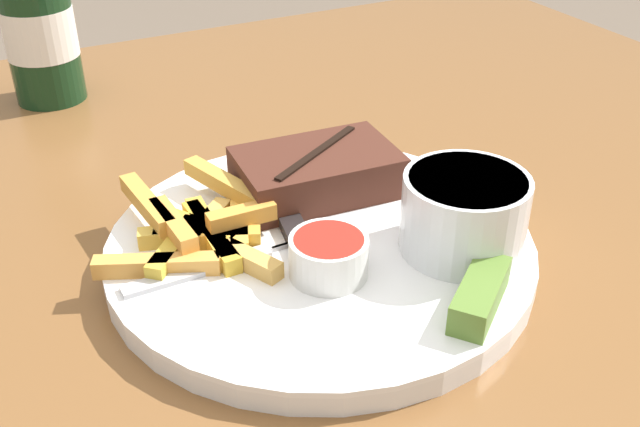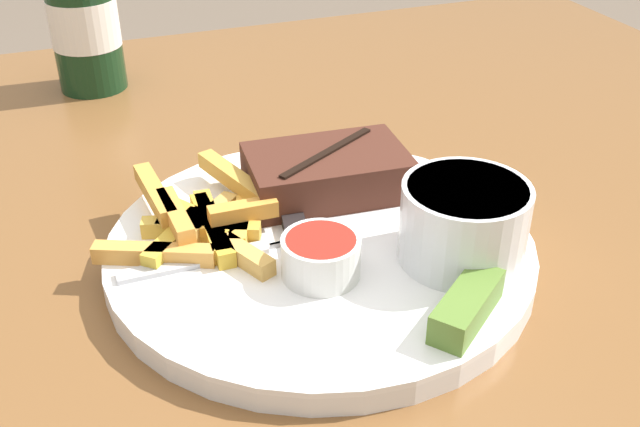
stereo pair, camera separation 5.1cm
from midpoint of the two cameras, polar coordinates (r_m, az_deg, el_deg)
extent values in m
cube|color=brown|center=(0.54, 2.70, -5.34)|extent=(1.12, 1.05, 0.04)
cylinder|color=brown|center=(1.30, 14.85, -2.12)|extent=(0.06, 0.06, 0.71)
cylinder|color=white|center=(0.52, 2.77, -2.98)|extent=(0.29, 0.29, 0.01)
cylinder|color=white|center=(0.52, 2.80, -2.16)|extent=(0.29, 0.29, 0.00)
cube|color=#472319|center=(0.56, 3.11, 3.07)|extent=(0.12, 0.08, 0.03)
cube|color=black|center=(0.56, 3.16, 4.62)|extent=(0.09, 0.06, 0.00)
cube|color=gold|center=(0.56, -4.02, 2.62)|extent=(0.04, 0.08, 0.01)
cube|color=gold|center=(0.50, -9.70, -3.16)|extent=(0.08, 0.04, 0.01)
cube|color=gold|center=(0.51, -4.92, -1.48)|extent=(0.06, 0.03, 0.01)
cube|color=gold|center=(0.54, -9.88, 1.43)|extent=(0.02, 0.08, 0.01)
cube|color=gold|center=(0.51, -8.21, -0.23)|extent=(0.01, 0.06, 0.01)
cube|color=gold|center=(0.49, -2.76, -3.36)|extent=(0.03, 0.05, 0.01)
cube|color=gold|center=(0.51, -3.09, 0.08)|extent=(0.05, 0.01, 0.01)
cube|color=gold|center=(0.53, -6.23, -0.71)|extent=(0.04, 0.06, 0.01)
cube|color=gold|center=(0.52, -5.47, -1.28)|extent=(0.01, 0.08, 0.01)
cube|color=gold|center=(0.52, -7.41, -1.05)|extent=(0.06, 0.03, 0.01)
cube|color=gold|center=(0.52, -5.54, -0.98)|extent=(0.02, 0.08, 0.01)
cube|color=gold|center=(0.53, -5.82, -0.59)|extent=(0.05, 0.05, 0.01)
cube|color=gold|center=(0.53, -3.21, -0.32)|extent=(0.04, 0.07, 0.01)
cube|color=gold|center=(0.51, -8.25, -1.98)|extent=(0.05, 0.06, 0.01)
cube|color=gold|center=(0.52, -6.77, -1.19)|extent=(0.05, 0.03, 0.01)
cylinder|color=white|center=(0.50, 13.78, -0.80)|extent=(0.08, 0.08, 0.05)
cylinder|color=beige|center=(0.49, 14.08, 1.26)|extent=(0.08, 0.08, 0.01)
cylinder|color=silver|center=(0.47, 3.12, -3.44)|extent=(0.05, 0.05, 0.03)
cylinder|color=#B22319|center=(0.47, 3.16, -2.38)|extent=(0.04, 0.04, 0.01)
cube|color=#567A2D|center=(0.45, 14.32, -6.97)|extent=(0.06, 0.06, 0.02)
cube|color=#B7B7BC|center=(0.49, -6.70, -3.85)|extent=(0.10, 0.01, 0.00)
cube|color=#B7B7BC|center=(0.51, 0.89, -2.53)|extent=(0.03, 0.00, 0.00)
cube|color=#B7B7BC|center=(0.51, 0.70, -2.27)|extent=(0.03, 0.00, 0.00)
cube|color=#B7B7BC|center=(0.51, 0.51, -2.00)|extent=(0.03, 0.00, 0.00)
cube|color=#B7B7BC|center=(0.58, -0.39, 2.31)|extent=(0.04, 0.11, 0.00)
cube|color=black|center=(0.51, 1.12, -1.96)|extent=(0.03, 0.06, 0.01)
cylinder|color=#143319|center=(0.81, -15.74, 13.40)|extent=(0.07, 0.07, 0.13)
cylinder|color=silver|center=(0.81, -15.81, 13.83)|extent=(0.07, 0.07, 0.05)
camera|label=1|loc=(0.03, -87.14, 1.77)|focal=42.00mm
camera|label=2|loc=(0.03, 92.86, -1.77)|focal=42.00mm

